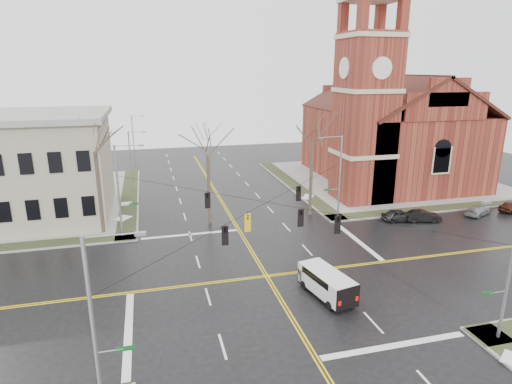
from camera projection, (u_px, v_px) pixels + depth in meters
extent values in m
plane|color=black|center=(267.00, 276.00, 34.18)|extent=(120.00, 120.00, 0.00)
cube|color=gray|center=(383.00, 180.00, 63.40)|extent=(30.00, 30.00, 0.15)
cube|color=#2B341C|center=(295.00, 185.00, 60.07)|extent=(2.00, 30.00, 0.02)
cube|color=#2B341C|center=(444.00, 207.00, 50.55)|extent=(30.00, 2.00, 0.02)
cube|color=gray|center=(10.00, 206.00, 51.41)|extent=(30.00, 30.00, 0.15)
cube|color=#2B341C|center=(129.00, 197.00, 54.70)|extent=(2.00, 30.00, 0.02)
cube|color=gold|center=(265.00, 276.00, 34.15)|extent=(0.12, 100.00, 0.01)
cube|color=gold|center=(268.00, 276.00, 34.21)|extent=(0.12, 100.00, 0.01)
cube|color=gold|center=(267.00, 277.00, 34.07)|extent=(100.00, 0.12, 0.01)
cube|color=gold|center=(266.00, 275.00, 34.29)|extent=(100.00, 0.12, 0.01)
cube|color=silver|center=(394.00, 346.00, 25.61)|extent=(9.50, 0.50, 0.01)
cube|color=silver|center=(190.00, 234.00, 42.74)|extent=(9.50, 0.50, 0.01)
cube|color=silver|center=(128.00, 331.00, 27.01)|extent=(0.50, 9.50, 0.01)
cube|color=silver|center=(357.00, 240.00, 41.34)|extent=(0.50, 9.50, 0.01)
cube|color=maroon|center=(365.00, 120.00, 51.27)|extent=(6.00, 6.00, 20.00)
cube|color=#C3BA96|center=(371.00, 36.00, 48.62)|extent=(6.30, 6.30, 0.50)
cylinder|color=silver|center=(382.00, 68.00, 46.76)|extent=(2.40, 0.15, 2.40)
cylinder|color=silver|center=(344.00, 68.00, 48.87)|extent=(0.15, 2.40, 2.40)
cube|color=maroon|center=(388.00, 145.00, 63.20)|extent=(18.00, 24.00, 10.00)
cube|color=maroon|center=(348.00, 177.00, 56.19)|extent=(2.00, 5.00, 4.40)
cube|color=gray|center=(20.00, 170.00, 45.97)|extent=(18.00, 14.00, 11.00)
cylinder|color=gray|center=(340.00, 177.00, 46.33)|extent=(0.20, 0.20, 9.00)
cylinder|color=gray|center=(334.00, 189.00, 46.57)|extent=(1.20, 0.06, 0.06)
cube|color=#0D4C19|center=(328.00, 190.00, 46.40)|extent=(0.90, 0.04, 0.25)
cylinder|color=gray|center=(332.00, 137.00, 44.82)|extent=(2.40, 0.08, 0.08)
cube|color=gray|center=(321.00, 138.00, 44.54)|extent=(0.50, 0.22, 0.15)
cylinder|color=gray|center=(118.00, 192.00, 40.82)|extent=(0.20, 0.20, 9.00)
cylinder|color=gray|center=(126.00, 205.00, 41.34)|extent=(1.20, 0.06, 0.06)
cube|color=#0D4C19|center=(134.00, 204.00, 41.51)|extent=(0.90, 0.04, 0.25)
cylinder|color=gray|center=(128.00, 146.00, 39.88)|extent=(2.40, 0.08, 0.08)
cube|color=gray|center=(141.00, 145.00, 40.18)|extent=(0.50, 0.22, 0.15)
cylinder|color=gray|center=(510.00, 270.00, 24.95)|extent=(0.20, 0.20, 9.00)
cylinder|color=gray|center=(498.00, 292.00, 25.18)|extent=(1.20, 0.06, 0.06)
cube|color=#0D4C19|center=(488.00, 294.00, 25.01)|extent=(0.90, 0.04, 0.25)
cylinder|color=gray|center=(505.00, 200.00, 23.43)|extent=(2.40, 0.08, 0.08)
cube|color=gray|center=(487.00, 202.00, 23.16)|extent=(0.50, 0.22, 0.15)
cylinder|color=gray|center=(93.00, 328.00, 19.43)|extent=(0.20, 0.20, 9.00)
cylinder|color=gray|center=(110.00, 351.00, 19.95)|extent=(1.20, 0.06, 0.06)
cube|color=#0D4C19|center=(125.00, 349.00, 20.12)|extent=(0.90, 0.04, 0.25)
cylinder|color=gray|center=(112.00, 235.00, 18.49)|extent=(2.40, 0.08, 0.08)
cube|color=gray|center=(140.00, 234.00, 18.79)|extent=(0.50, 0.22, 0.15)
cylinder|color=black|center=(267.00, 202.00, 32.45)|extent=(23.02, 23.02, 0.03)
cylinder|color=black|center=(267.00, 202.00, 32.45)|extent=(23.02, 23.02, 0.03)
imported|color=black|center=(225.00, 236.00, 27.98)|extent=(0.21, 0.26, 1.30)
imported|color=black|center=(298.00, 194.00, 37.34)|extent=(0.21, 0.26, 1.30)
imported|color=yellow|center=(248.00, 223.00, 30.32)|extent=(0.21, 0.26, 1.30)
imported|color=black|center=(207.00, 200.00, 35.42)|extent=(0.21, 0.26, 1.30)
imported|color=black|center=(338.00, 225.00, 29.90)|extent=(0.21, 0.26, 1.30)
imported|color=black|center=(301.00, 218.00, 31.28)|extent=(0.21, 0.26, 1.30)
cylinder|color=gray|center=(131.00, 162.00, 56.48)|extent=(0.16, 0.16, 8.00)
cylinder|color=gray|center=(136.00, 132.00, 55.63)|extent=(2.00, 0.07, 0.07)
cube|color=gray|center=(144.00, 132.00, 55.89)|extent=(0.45, 0.20, 0.13)
cylinder|color=gray|center=(133.00, 138.00, 75.08)|extent=(0.16, 0.16, 8.00)
cylinder|color=gray|center=(137.00, 116.00, 74.23)|extent=(2.00, 0.07, 0.07)
cube|color=gray|center=(143.00, 116.00, 74.48)|extent=(0.45, 0.20, 0.13)
cube|color=white|center=(327.00, 282.00, 30.86)|extent=(2.86, 5.19, 1.57)
cube|color=white|center=(311.00, 274.00, 32.67)|extent=(2.03, 1.20, 1.11)
cube|color=black|center=(309.00, 266.00, 32.81)|extent=(1.70, 0.46, 0.74)
cube|color=black|center=(326.00, 275.00, 30.87)|extent=(2.56, 3.65, 0.51)
cube|color=#B70C0A|center=(340.00, 304.00, 28.45)|extent=(0.23, 0.11, 0.31)
cube|color=#B70C0A|center=(357.00, 299.00, 29.06)|extent=(0.23, 0.11, 0.31)
cube|color=black|center=(326.00, 292.00, 31.08)|extent=(2.92, 5.24, 0.09)
cylinder|color=black|center=(304.00, 285.00, 32.10)|extent=(0.37, 0.70, 0.67)
cylinder|color=black|center=(323.00, 280.00, 32.83)|extent=(0.37, 0.70, 0.67)
cylinder|color=black|center=(330.00, 306.00, 29.32)|extent=(0.37, 0.70, 0.67)
cylinder|color=black|center=(350.00, 300.00, 30.04)|extent=(0.37, 0.70, 0.67)
imported|color=black|center=(399.00, 215.00, 46.30)|extent=(3.93, 1.85, 1.30)
imported|color=black|center=(423.00, 216.00, 46.18)|extent=(3.98, 2.12, 1.25)
imported|color=gray|center=(478.00, 210.00, 48.25)|extent=(4.13, 2.91, 1.11)
imported|color=#3D1B11|center=(512.00, 206.00, 49.48)|extent=(4.07, 2.56, 1.29)
cylinder|color=#392D24|center=(100.00, 193.00, 41.87)|extent=(0.36, 0.36, 8.18)
cylinder|color=#392D24|center=(209.00, 189.00, 44.89)|extent=(0.36, 0.36, 7.25)
cylinder|color=#392D24|center=(311.00, 180.00, 47.07)|extent=(0.36, 0.36, 8.05)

